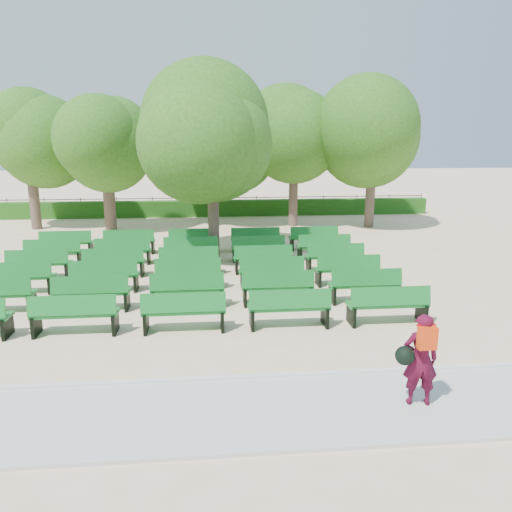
% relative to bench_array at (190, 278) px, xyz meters
% --- Properties ---
extents(ground, '(120.00, 120.00, 0.00)m').
position_rel_bench_array_xyz_m(ground, '(0.47, -0.49, -0.10)').
color(ground, beige).
extents(paving, '(30.00, 2.20, 0.06)m').
position_rel_bench_array_xyz_m(paving, '(0.47, -7.89, -0.07)').
color(paving, beige).
rests_on(paving, ground).
extents(curb, '(30.00, 0.12, 0.10)m').
position_rel_bench_array_xyz_m(curb, '(0.47, -6.74, -0.05)').
color(curb, silver).
rests_on(curb, ground).
extents(hedge, '(26.00, 0.70, 0.90)m').
position_rel_bench_array_xyz_m(hedge, '(0.47, 13.51, 0.35)').
color(hedge, '#225816').
rests_on(hedge, ground).
extents(fence, '(26.00, 0.10, 1.02)m').
position_rel_bench_array_xyz_m(fence, '(0.47, 13.91, -0.10)').
color(fence, black).
rests_on(fence, ground).
extents(tree_line, '(21.80, 6.80, 7.04)m').
position_rel_bench_array_xyz_m(tree_line, '(0.47, 9.51, -0.10)').
color(tree_line, '#32661B').
rests_on(tree_line, ground).
extents(bench_array, '(1.91, 0.61, 1.20)m').
position_rel_bench_array_xyz_m(bench_array, '(0.00, 0.00, 0.00)').
color(bench_array, '#136F26').
rests_on(bench_array, ground).
extents(tree_among, '(4.60, 4.60, 6.14)m').
position_rel_bench_array_xyz_m(tree_among, '(0.81, 2.65, 3.96)').
color(tree_among, brown).
rests_on(tree_among, ground).
extents(person, '(0.75, 0.47, 1.55)m').
position_rel_bench_array_xyz_m(person, '(3.93, -7.93, 0.76)').
color(person, '#45091E').
rests_on(person, ground).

